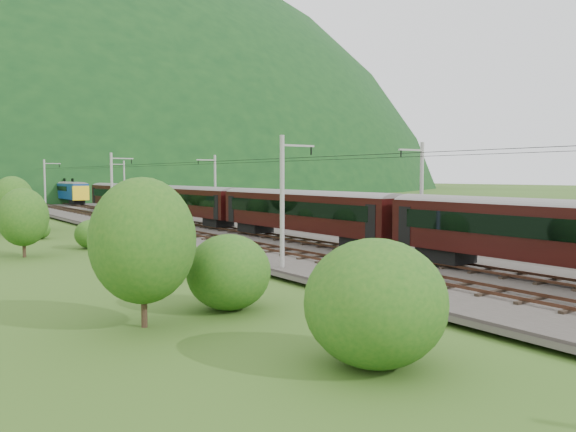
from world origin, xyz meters
TOP-DOWN VIEW (x-y plane):
  - ground at (0.00, 0.00)m, footprint 600.00×600.00m
  - railbed at (0.00, 10.00)m, footprint 14.00×220.00m
  - track_left at (-2.40, 10.00)m, footprint 2.40×220.00m
  - track_right at (2.40, 10.00)m, footprint 2.40×220.00m
  - catenary_left at (-6.12, 32.00)m, footprint 2.54×192.28m
  - catenary_right at (6.12, 32.00)m, footprint 2.54×192.28m
  - overhead_wires at (0.00, 10.00)m, footprint 4.83×198.00m
  - train at (2.40, 20.32)m, footprint 2.89×139.02m
  - hazard_post_near at (-0.57, 28.53)m, footprint 0.18×0.18m
  - hazard_post_far at (0.65, 33.96)m, footprint 0.14×0.14m
  - signal at (-3.47, 28.02)m, footprint 0.23×0.23m
  - vegetation_left at (-14.21, 23.33)m, footprint 11.92×145.18m
  - vegetation_right at (11.65, 13.99)m, footprint 5.29×102.18m

SIDE VIEW (x-z plane):
  - ground at x=0.00m, z-range 0.00..0.00m
  - railbed at x=0.00m, z-range 0.00..0.30m
  - track_left at x=-2.40m, z-range 0.24..0.51m
  - track_right at x=2.40m, z-range 0.24..0.51m
  - hazard_post_far at x=0.65m, z-range 0.30..1.64m
  - hazard_post_near at x=-0.57m, z-range 0.30..2.01m
  - vegetation_right at x=11.65m, z-range -0.26..2.62m
  - signal at x=-3.47m, z-range 0.48..2.56m
  - vegetation_left at x=-14.21m, z-range -0.71..5.13m
  - train at x=2.40m, z-range 0.93..5.94m
  - catenary_left at x=-6.12m, z-range 0.50..8.50m
  - catenary_right at x=6.12m, z-range 0.50..8.50m
  - overhead_wires at x=0.00m, z-range 7.08..7.12m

